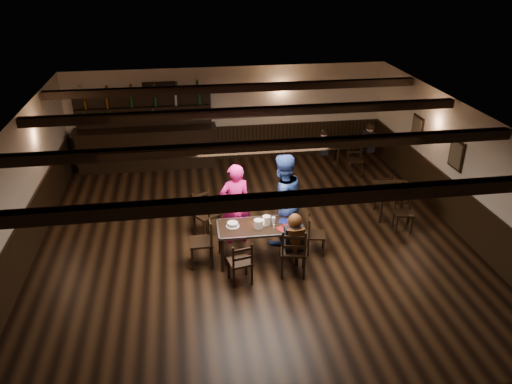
{
  "coord_description": "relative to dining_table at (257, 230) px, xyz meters",
  "views": [
    {
      "loc": [
        -1.33,
        -8.74,
        5.56
      ],
      "look_at": [
        0.04,
        0.2,
        1.17
      ],
      "focal_mm": 35.0,
      "sensor_mm": 36.0,
      "label": 1
    }
  ],
  "objects": [
    {
      "name": "ground",
      "position": [
        0.02,
        0.44,
        -0.67
      ],
      "size": [
        10.0,
        10.0,
        0.0
      ],
      "primitive_type": "plane",
      "color": "black",
      "rests_on": "ground"
    },
    {
      "name": "room_shell",
      "position": [
        0.03,
        0.48,
        1.07
      ],
      "size": [
        9.02,
        10.02,
        2.71
      ],
      "color": "beige",
      "rests_on": "ground"
    },
    {
      "name": "dining_table",
      "position": [
        0.0,
        0.0,
        0.0
      ],
      "size": [
        1.58,
        0.81,
        0.75
      ],
      "color": "black",
      "rests_on": "ground"
    },
    {
      "name": "chair_near_left",
      "position": [
        -0.42,
        -0.77,
        -0.16
      ],
      "size": [
        0.47,
        0.46,
        0.87
      ],
      "color": "black",
      "rests_on": "ground"
    },
    {
      "name": "chair_near_right",
      "position": [
        0.57,
        -0.69,
        -0.08
      ],
      "size": [
        0.56,
        0.54,
        1.02
      ],
      "color": "black",
      "rests_on": "ground"
    },
    {
      "name": "chair_end_left",
      "position": [
        -1.02,
        0.0,
        -0.09
      ],
      "size": [
        0.45,
        0.47,
        0.99
      ],
      "color": "black",
      "rests_on": "ground"
    },
    {
      "name": "chair_end_right",
      "position": [
        1.14,
        0.08,
        -0.2
      ],
      "size": [
        0.44,
        0.45,
        0.81
      ],
      "color": "black",
      "rests_on": "ground"
    },
    {
      "name": "chair_far_pushed",
      "position": [
        -0.98,
        1.16,
        -0.09
      ],
      "size": [
        0.63,
        0.62,
        0.99
      ],
      "color": "black",
      "rests_on": "ground"
    },
    {
      "name": "woman_pink",
      "position": [
        -0.35,
        0.73,
        0.21
      ],
      "size": [
        0.7,
        0.52,
        1.76
      ],
      "primitive_type": "imported",
      "rotation": [
        0.0,
        0.0,
        3.31
      ],
      "color": "#FE197B",
      "rests_on": "ground"
    },
    {
      "name": "man_blue",
      "position": [
        0.59,
        0.57,
        0.32
      ],
      "size": [
        1.17,
        1.06,
        1.97
      ],
      "primitive_type": "imported",
      "rotation": [
        0.0,
        0.0,
        3.53
      ],
      "color": "navy",
      "rests_on": "ground"
    },
    {
      "name": "seated_person",
      "position": [
        0.59,
        -0.62,
        0.18
      ],
      "size": [
        0.35,
        0.53,
        0.86
      ],
      "color": "black",
      "rests_on": "ground"
    },
    {
      "name": "cake",
      "position": [
        -0.48,
        0.06,
        0.12
      ],
      "size": [
        0.26,
        0.26,
        0.09
      ],
      "color": "white",
      "rests_on": "dining_table"
    },
    {
      "name": "plate_stack_a",
      "position": [
        0.01,
        -0.06,
        0.17
      ],
      "size": [
        0.18,
        0.18,
        0.17
      ],
      "primitive_type": "cylinder",
      "color": "white",
      "rests_on": "dining_table"
    },
    {
      "name": "plate_stack_b",
      "position": [
        0.18,
        0.04,
        0.17
      ],
      "size": [
        0.15,
        0.15,
        0.18
      ],
      "primitive_type": "cylinder",
      "color": "white",
      "rests_on": "dining_table"
    },
    {
      "name": "tea_light",
      "position": [
        0.01,
        0.08,
        0.11
      ],
      "size": [
        0.06,
        0.06,
        0.06
      ],
      "color": "#A5A8AD",
      "rests_on": "dining_table"
    },
    {
      "name": "salt_shaker",
      "position": [
        0.3,
        -0.12,
        0.12
      ],
      "size": [
        0.03,
        0.03,
        0.08
      ],
      "primitive_type": "cylinder",
      "color": "silver",
      "rests_on": "dining_table"
    },
    {
      "name": "pepper_shaker",
      "position": [
        0.47,
        -0.12,
        0.12
      ],
      "size": [
        0.03,
        0.03,
        0.08
      ],
      "primitive_type": "cylinder",
      "color": "#A5A8AD",
      "rests_on": "dining_table"
    },
    {
      "name": "drink_glass",
      "position": [
        0.33,
        0.09,
        0.14
      ],
      "size": [
        0.07,
        0.07,
        0.12
      ],
      "primitive_type": "cylinder",
      "color": "silver",
      "rests_on": "dining_table"
    },
    {
      "name": "menu_red",
      "position": [
        0.5,
        -0.15,
        0.08
      ],
      "size": [
        0.35,
        0.31,
        0.0
      ],
      "primitive_type": "cube",
      "rotation": [
        0.0,
        0.0,
        0.52
      ],
      "color": "maroon",
      "rests_on": "dining_table"
    },
    {
      "name": "menu_blue",
      "position": [
        0.61,
        0.1,
        0.08
      ],
      "size": [
        0.37,
        0.32,
        0.0
      ],
      "primitive_type": "cube",
      "rotation": [
        0.0,
        0.0,
        -0.37
      ],
      "color": "#101453",
      "rests_on": "dining_table"
    },
    {
      "name": "bar_counter",
      "position": [
        -2.34,
        5.16,
        0.05
      ],
      "size": [
        3.91,
        0.7,
        2.2
      ],
      "color": "black",
      "rests_on": "ground"
    },
    {
      "name": "back_table_a",
      "position": [
        3.33,
        1.29,
        -0.02
      ],
      "size": [
        0.88,
        0.88,
        0.75
      ],
      "color": "black",
      "rests_on": "ground"
    },
    {
      "name": "back_table_b",
      "position": [
        3.28,
        4.37,
        -0.02
      ],
      "size": [
        0.91,
        0.91,
        0.75
      ],
      "color": "black",
      "rests_on": "ground"
    },
    {
      "name": "bg_patron_left",
      "position": [
        2.5,
        4.22,
        0.14
      ],
      "size": [
        0.21,
        0.34,
        0.7
      ],
      "color": "black",
      "rests_on": "ground"
    },
    {
      "name": "bg_patron_right",
      "position": [
        3.84,
        4.27,
        0.19
      ],
      "size": [
        0.26,
        0.4,
        0.79
      ],
      "color": "black",
      "rests_on": "ground"
    }
  ]
}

